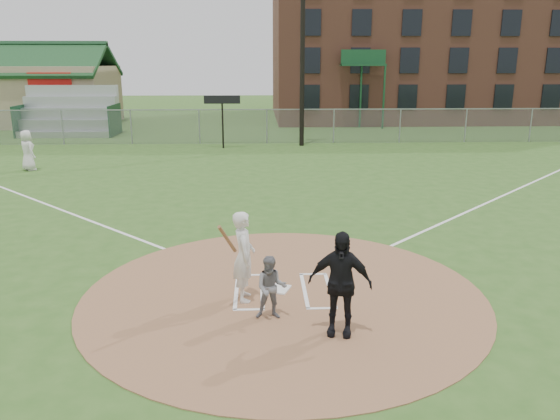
{
  "coord_description": "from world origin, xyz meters",
  "views": [
    {
      "loc": [
        -0.49,
        -10.6,
        4.74
      ],
      "look_at": [
        0.0,
        2.0,
        1.3
      ],
      "focal_mm": 35.0,
      "sensor_mm": 36.0,
      "label": 1
    }
  ],
  "objects_px": {
    "ondeck_player": "(27,150)",
    "batter_at_plate": "(244,256)",
    "umpire": "(340,283)",
    "home_plate": "(277,289)",
    "catcher": "(271,288)"
  },
  "relations": [
    {
      "from": "home_plate",
      "to": "catcher",
      "type": "xyz_separation_m",
      "value": [
        -0.16,
        -1.33,
        0.6
      ]
    },
    {
      "from": "umpire",
      "to": "catcher",
      "type": "bearing_deg",
      "value": 164.44
    },
    {
      "from": "umpire",
      "to": "batter_at_plate",
      "type": "xyz_separation_m",
      "value": [
        -1.72,
        1.52,
        -0.02
      ]
    },
    {
      "from": "batter_at_plate",
      "to": "home_plate",
      "type": "bearing_deg",
      "value": 33.47
    },
    {
      "from": "ondeck_player",
      "to": "batter_at_plate",
      "type": "xyz_separation_m",
      "value": [
        10.01,
        -14.24,
        0.06
      ]
    },
    {
      "from": "catcher",
      "to": "ondeck_player",
      "type": "xyz_separation_m",
      "value": [
        -10.54,
        15.11,
        0.26
      ]
    },
    {
      "from": "home_plate",
      "to": "batter_at_plate",
      "type": "height_order",
      "value": "batter_at_plate"
    },
    {
      "from": "catcher",
      "to": "umpire",
      "type": "xyz_separation_m",
      "value": [
        1.19,
        -0.65,
        0.34
      ]
    },
    {
      "from": "umpire",
      "to": "home_plate",
      "type": "bearing_deg",
      "value": 130.45
    },
    {
      "from": "catcher",
      "to": "ondeck_player",
      "type": "bearing_deg",
      "value": 126.93
    },
    {
      "from": "home_plate",
      "to": "ondeck_player",
      "type": "bearing_deg",
      "value": 127.85
    },
    {
      "from": "catcher",
      "to": "ondeck_player",
      "type": "relative_size",
      "value": 0.69
    },
    {
      "from": "umpire",
      "to": "batter_at_plate",
      "type": "bearing_deg",
      "value": 151.53
    },
    {
      "from": "ondeck_player",
      "to": "batter_at_plate",
      "type": "distance_m",
      "value": 17.41
    },
    {
      "from": "umpire",
      "to": "batter_at_plate",
      "type": "relative_size",
      "value": 1.03
    }
  ]
}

